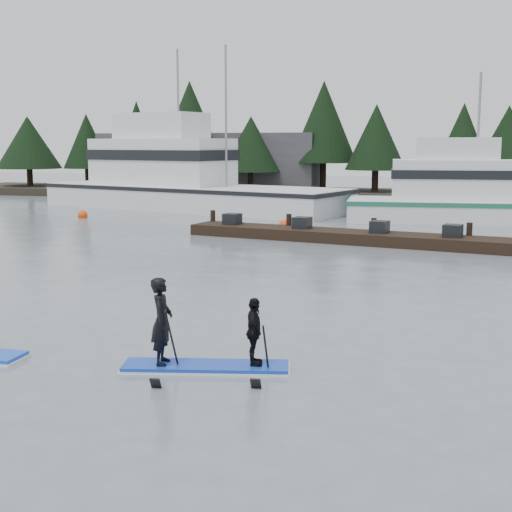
% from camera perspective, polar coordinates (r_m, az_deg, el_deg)
% --- Properties ---
extents(ground, '(160.00, 160.00, 0.00)m').
position_cam_1_polar(ground, '(14.20, -6.34, -8.05)').
color(ground, slate).
rests_on(ground, ground).
extents(far_shore, '(70.00, 8.00, 0.60)m').
position_cam_1_polar(far_shore, '(54.99, 9.78, 4.82)').
color(far_shore, '#2D281E').
rests_on(far_shore, ground).
extents(treeline, '(60.00, 4.00, 8.00)m').
position_cam_1_polar(treeline, '(55.02, 9.77, 4.51)').
color(treeline, black).
rests_on(treeline, ground).
extents(waterfront_building, '(18.00, 6.00, 5.00)m').
position_cam_1_polar(waterfront_building, '(59.75, -3.58, 7.37)').
color(waterfront_building, '#4C4C51').
rests_on(waterfront_building, ground).
extents(fishing_boat_large, '(21.32, 11.62, 11.27)m').
position_cam_1_polar(fishing_boat_large, '(46.33, -5.76, 4.88)').
color(fishing_boat_large, white).
rests_on(fishing_boat_large, ground).
extents(fishing_boat_medium, '(15.18, 5.34, 8.81)m').
position_cam_1_polar(fishing_boat_medium, '(40.20, 17.52, 3.53)').
color(fishing_boat_medium, white).
rests_on(fishing_boat_medium, ground).
extents(floating_dock, '(14.43, 4.83, 0.48)m').
position_cam_1_polar(floating_dock, '(30.61, 7.15, 1.57)').
color(floating_dock, black).
rests_on(floating_dock, ground).
extents(buoy_b, '(0.59, 0.59, 0.59)m').
position_cam_1_polar(buoy_b, '(35.17, 2.30, 2.19)').
color(buoy_b, '#F1410C').
rests_on(buoy_b, ground).
extents(buoy_a, '(0.56, 0.56, 0.56)m').
position_cam_1_polar(buoy_a, '(41.56, -13.69, 2.99)').
color(buoy_a, '#F1410C').
rests_on(buoy_a, ground).
extents(paddleboard_duo, '(3.14, 1.48, 2.20)m').
position_cam_1_polar(paddleboard_duo, '(13.23, -4.27, -6.45)').
color(paddleboard_duo, '#143CBC').
rests_on(paddleboard_duo, ground).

